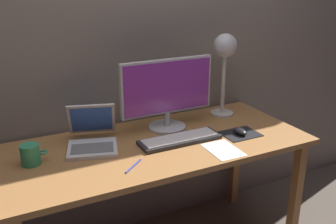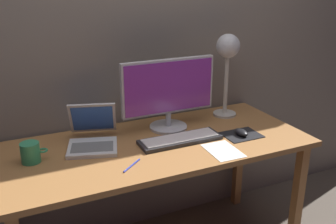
# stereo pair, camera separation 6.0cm
# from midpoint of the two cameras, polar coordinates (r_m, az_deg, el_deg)

# --- Properties ---
(back_wall) EXTENTS (4.80, 0.06, 2.60)m
(back_wall) POSITION_cam_midpoint_polar(r_m,az_deg,el_deg) (2.21, -7.14, 12.74)
(back_wall) COLOR gray
(back_wall) RESTS_ON ground
(desk) EXTENTS (1.60, 0.70, 0.74)m
(desk) POSITION_cam_midpoint_polar(r_m,az_deg,el_deg) (2.04, -2.52, -6.61)
(desk) COLOR #A8703D
(desk) RESTS_ON ground
(monitor) EXTENTS (0.54, 0.21, 0.40)m
(monitor) POSITION_cam_midpoint_polar(r_m,az_deg,el_deg) (2.11, -0.95, 3.09)
(monitor) COLOR silver
(monitor) RESTS_ON desk
(keyboard_main) EXTENTS (0.44, 0.14, 0.03)m
(keyboard_main) POSITION_cam_midpoint_polar(r_m,az_deg,el_deg) (2.02, 0.92, -4.07)
(keyboard_main) COLOR #28282B
(keyboard_main) RESTS_ON desk
(laptop) EXTENTS (0.32, 0.37, 0.21)m
(laptop) POSITION_cam_midpoint_polar(r_m,az_deg,el_deg) (2.00, -12.07, -3.25)
(laptop) COLOR silver
(laptop) RESTS_ON desk
(desk_lamp) EXTENTS (0.14, 0.14, 0.50)m
(desk_lamp) POSITION_cam_midpoint_polar(r_m,az_deg,el_deg) (2.31, 7.72, 8.47)
(desk_lamp) COLOR beige
(desk_lamp) RESTS_ON desk
(mousepad) EXTENTS (0.20, 0.16, 0.00)m
(mousepad) POSITION_cam_midpoint_polar(r_m,az_deg,el_deg) (2.14, 9.93, -3.23)
(mousepad) COLOR black
(mousepad) RESTS_ON desk
(mouse) EXTENTS (0.06, 0.10, 0.03)m
(mouse) POSITION_cam_midpoint_polar(r_m,az_deg,el_deg) (2.13, 9.88, -2.85)
(mouse) COLOR black
(mouse) RESTS_ON mousepad
(coffee_mug) EXTENTS (0.12, 0.09, 0.10)m
(coffee_mug) POSITION_cam_midpoint_polar(r_m,az_deg,el_deg) (1.89, -20.63, -5.96)
(coffee_mug) COLOR #339966
(coffee_mug) RESTS_ON desk
(paper_sheet_by_keyboard) EXTENTS (0.15, 0.21, 0.00)m
(paper_sheet_by_keyboard) POSITION_cam_midpoint_polar(r_m,az_deg,el_deg) (1.94, 7.34, -5.61)
(paper_sheet_by_keyboard) COLOR white
(paper_sheet_by_keyboard) RESTS_ON desk
(pen) EXTENTS (0.11, 0.09, 0.01)m
(pen) POSITION_cam_midpoint_polar(r_m,az_deg,el_deg) (1.78, -6.13, -7.99)
(pen) COLOR #2633A5
(pen) RESTS_ON desk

